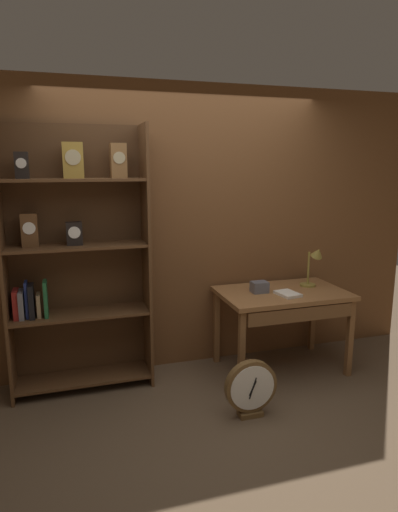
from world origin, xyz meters
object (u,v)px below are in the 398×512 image
open_repair_manual (288,294)px  round_clock_large (251,388)px  bookshelf (74,260)px  desk_lamp (314,263)px  toolbox_small (259,287)px  workbench (283,301)px

open_repair_manual → round_clock_large: open_repair_manual is taller
open_repair_manual → bookshelf: bearing=160.6°
desk_lamp → round_clock_large: desk_lamp is taller
round_clock_large → toolbox_small: bearing=61.7°
workbench → desk_lamp: bearing=13.6°
desk_lamp → toolbox_small: desk_lamp is taller
bookshelf → desk_lamp: (2.16, -0.15, -0.14)m
workbench → round_clock_large: workbench is taller
toolbox_small → workbench: bearing=-14.3°
round_clock_large → desk_lamp: bearing=37.6°
desk_lamp → round_clock_large: 1.41m
toolbox_small → round_clock_large: bearing=-118.3°
workbench → toolbox_small: (-0.22, 0.06, 0.14)m
workbench → round_clock_large: 0.98m
toolbox_small → desk_lamp: bearing=3.0°
workbench → desk_lamp: size_ratio=2.93×
bookshelf → open_repair_manual: 1.86m
open_repair_manual → round_clock_large: 0.96m
open_repair_manual → desk_lamp: bearing=18.5°
workbench → desk_lamp: (0.35, 0.08, 0.32)m
bookshelf → round_clock_large: (1.21, -0.88, -0.89)m
desk_lamp → toolbox_small: 0.60m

